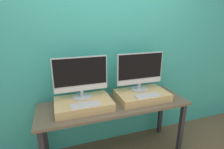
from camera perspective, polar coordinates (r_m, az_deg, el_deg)
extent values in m
cube|color=teal|center=(2.27, -2.19, 7.09)|extent=(8.00, 0.04, 2.60)
cube|color=brown|center=(2.13, 0.80, -9.71)|extent=(1.78, 0.58, 0.03)
cube|color=#232328|center=(2.52, 21.59, -16.19)|extent=(0.05, 0.05, 0.72)
cube|color=#232328|center=(2.43, -21.04, -17.50)|extent=(0.05, 0.05, 0.72)
cube|color=#232328|center=(2.83, 15.55, -11.65)|extent=(0.05, 0.05, 0.72)
cube|color=tan|center=(2.03, -9.30, -9.47)|extent=(0.63, 0.41, 0.09)
cylinder|color=#B2B2B7|center=(2.08, -9.77, -7.13)|extent=(0.22, 0.22, 0.01)
cylinder|color=#B2B2B7|center=(2.06, -9.83, -6.08)|extent=(0.04, 0.04, 0.07)
cube|color=#B2B2B7|center=(1.98, -10.18, 0.13)|extent=(0.61, 0.02, 0.40)
cube|color=black|center=(1.96, -10.16, 0.85)|extent=(0.58, 0.00, 0.31)
cube|color=silver|center=(2.02, -9.86, -4.52)|extent=(0.60, 0.00, 0.06)
cube|color=silver|center=(1.88, -8.67, -9.82)|extent=(0.31, 0.12, 0.01)
cube|color=#B2B2B7|center=(1.88, -8.68, -9.62)|extent=(0.30, 0.11, 0.00)
cube|color=tan|center=(2.24, 9.75, -6.71)|extent=(0.63, 0.41, 0.09)
cylinder|color=#B2B2B7|center=(2.29, 8.81, -4.68)|extent=(0.22, 0.22, 0.01)
cylinder|color=#B2B2B7|center=(2.28, 8.86, -3.71)|extent=(0.04, 0.04, 0.07)
cube|color=#B2B2B7|center=(2.21, 9.14, 1.95)|extent=(0.61, 0.02, 0.40)
cube|color=black|center=(2.19, 9.35, 2.62)|extent=(0.58, 0.00, 0.31)
cube|color=silver|center=(2.24, 9.10, -2.27)|extent=(0.60, 0.00, 0.06)
cube|color=silver|center=(2.12, 11.56, -6.79)|extent=(0.31, 0.12, 0.01)
cube|color=#B2B2B7|center=(2.11, 11.57, -6.60)|extent=(0.30, 0.11, 0.00)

